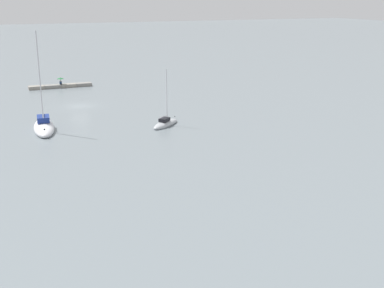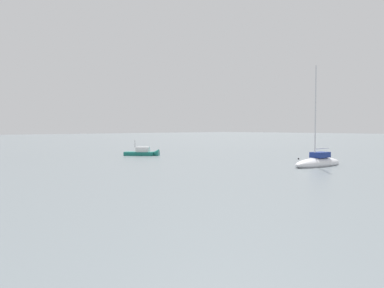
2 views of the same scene
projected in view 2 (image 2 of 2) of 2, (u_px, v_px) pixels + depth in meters
sailboat_white_mid at (318, 163)px, 48.03m from camera, size 3.37×8.92×12.84m
motorboat_teal_near at (145, 153)px, 65.94m from camera, size 5.73×5.15×3.32m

